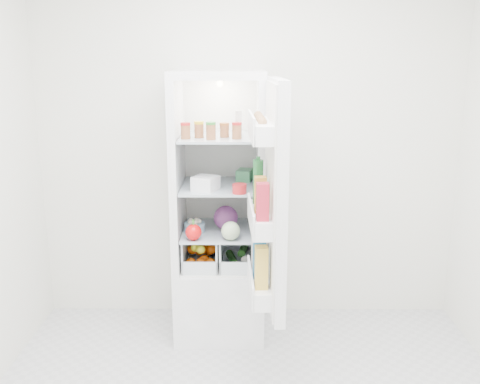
{
  "coord_description": "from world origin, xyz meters",
  "views": [
    {
      "loc": [
        -0.04,
        -2.26,
        1.89
      ],
      "look_at": [
        -0.06,
        0.95,
        1.07
      ],
      "focal_mm": 40.0,
      "sensor_mm": 36.0,
      "label": 1
    }
  ],
  "objects_px": {
    "mushroom_bowl": "(195,227)",
    "fridge_door": "(271,203)",
    "refrigerator": "(220,238)",
    "red_cabbage": "(226,218)"
  },
  "relations": [
    {
      "from": "red_cabbage",
      "to": "refrigerator",
      "type": "bearing_deg",
      "value": 126.98
    },
    {
      "from": "refrigerator",
      "to": "mushroom_bowl",
      "type": "height_order",
      "value": "refrigerator"
    },
    {
      "from": "refrigerator",
      "to": "mushroom_bowl",
      "type": "bearing_deg",
      "value": -145.32
    },
    {
      "from": "fridge_door",
      "to": "refrigerator",
      "type": "bearing_deg",
      "value": 23.65
    },
    {
      "from": "red_cabbage",
      "to": "mushroom_bowl",
      "type": "xyz_separation_m",
      "value": [
        -0.21,
        -0.06,
        -0.05
      ]
    },
    {
      "from": "red_cabbage",
      "to": "fridge_door",
      "type": "height_order",
      "value": "fridge_door"
    },
    {
      "from": "mushroom_bowl",
      "to": "refrigerator",
      "type": "bearing_deg",
      "value": 34.68
    },
    {
      "from": "red_cabbage",
      "to": "mushroom_bowl",
      "type": "relative_size",
      "value": 1.2
    },
    {
      "from": "mushroom_bowl",
      "to": "fridge_door",
      "type": "relative_size",
      "value": 0.1
    },
    {
      "from": "red_cabbage",
      "to": "mushroom_bowl",
      "type": "distance_m",
      "value": 0.22
    }
  ]
}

